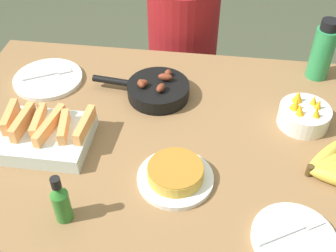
{
  "coord_description": "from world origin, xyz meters",
  "views": [
    {
      "loc": [
        0.13,
        -0.96,
        1.69
      ],
      "look_at": [
        0.0,
        0.0,
        0.81
      ],
      "focal_mm": 45.0,
      "sensor_mm": 36.0,
      "label": 1
    }
  ],
  "objects": [
    {
      "name": "skillet",
      "position": [
        -0.06,
        0.18,
        0.81
      ],
      "size": [
        0.35,
        0.21,
        0.08
      ],
      "rotation": [
        0.0,
        0.0,
        3.03
      ],
      "color": "black",
      "rests_on": "dining_table"
    },
    {
      "name": "person_figure",
      "position": [
        -0.03,
        0.69,
        0.51
      ],
      "size": [
        0.34,
        0.34,
        1.22
      ],
      "color": "black",
      "rests_on": "ground_plane"
    },
    {
      "name": "empty_plate_far_left",
      "position": [
        -0.47,
        0.22,
        0.79
      ],
      "size": [
        0.25,
        0.25,
        0.02
      ],
      "color": "white",
      "rests_on": "dining_table"
    },
    {
      "name": "empty_plate_near_front",
      "position": [
        0.36,
        -0.34,
        0.79
      ],
      "size": [
        0.21,
        0.21,
        0.02
      ],
      "color": "white",
      "rests_on": "dining_table"
    },
    {
      "name": "hot_sauce_bottle",
      "position": [
        -0.22,
        -0.35,
        0.84
      ],
      "size": [
        0.05,
        0.05,
        0.15
      ],
      "color": "#337F2D",
      "rests_on": "dining_table"
    },
    {
      "name": "dining_table",
      "position": [
        0.0,
        0.0,
        0.67
      ],
      "size": [
        1.45,
        0.94,
        0.78
      ],
      "color": "olive",
      "rests_on": "ground_plane"
    },
    {
      "name": "water_bottle",
      "position": [
        0.5,
        0.38,
        0.88
      ],
      "size": [
        0.08,
        0.08,
        0.23
      ],
      "color": "#2D9351",
      "rests_on": "dining_table"
    },
    {
      "name": "frittata_plate_center",
      "position": [
        0.05,
        -0.19,
        0.8
      ],
      "size": [
        0.22,
        0.22,
        0.06
      ],
      "color": "white",
      "rests_on": "dining_table"
    },
    {
      "name": "fruit_bowl_mango",
      "position": [
        0.42,
        0.1,
        0.82
      ],
      "size": [
        0.16,
        0.16,
        0.11
      ],
      "color": "white",
      "rests_on": "dining_table"
    },
    {
      "name": "melon_tray",
      "position": [
        -0.37,
        -0.09,
        0.81
      ],
      "size": [
        0.28,
        0.22,
        0.1
      ],
      "color": "silver",
      "rests_on": "dining_table"
    },
    {
      "name": "banana_bunch",
      "position": [
        0.49,
        -0.1,
        0.8
      ],
      "size": [
        0.21,
        0.22,
        0.04
      ],
      "color": "gold",
      "rests_on": "dining_table"
    }
  ]
}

